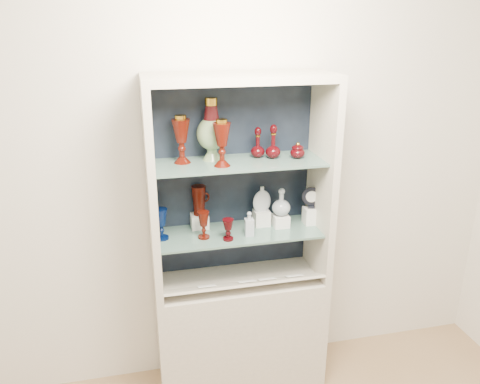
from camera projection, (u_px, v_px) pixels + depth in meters
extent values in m
cube|color=silver|center=(232.00, 164.00, 2.76)|extent=(3.50, 0.02, 2.80)
cube|color=#BEB4A0|center=(240.00, 331.00, 2.91)|extent=(1.00, 0.40, 0.75)
cube|color=black|center=(233.00, 177.00, 2.75)|extent=(0.98, 0.02, 1.15)
cube|color=#BEB4A0|center=(152.00, 194.00, 2.48)|extent=(0.04, 0.40, 1.15)
cube|color=#BEB4A0|center=(322.00, 182.00, 2.68)|extent=(0.04, 0.40, 1.15)
cube|color=#BEB4A0|center=(240.00, 78.00, 2.38)|extent=(1.00, 0.40, 0.04)
cube|color=slate|center=(239.00, 232.00, 2.69)|extent=(0.92, 0.34, 0.01)
cube|color=slate|center=(239.00, 163.00, 2.55)|extent=(0.92, 0.34, 0.01)
cube|color=#BEB4A0|center=(244.00, 284.00, 2.67)|extent=(0.92, 0.17, 0.09)
cube|color=white|center=(294.00, 276.00, 2.72)|extent=(0.10, 0.06, 0.03)
cube|color=white|center=(207.00, 286.00, 2.62)|extent=(0.10, 0.06, 0.03)
cube|color=white|center=(247.00, 281.00, 2.66)|extent=(0.10, 0.06, 0.03)
cube|color=white|center=(267.00, 279.00, 2.69)|extent=(0.10, 0.06, 0.03)
cube|color=silver|center=(200.00, 221.00, 2.74)|extent=(0.10, 0.10, 0.08)
cube|color=silver|center=(262.00, 218.00, 2.77)|extent=(0.09, 0.09, 0.09)
cube|color=silver|center=(281.00, 221.00, 2.75)|extent=(0.09, 0.09, 0.07)
cube|color=silver|center=(310.00, 216.00, 2.79)|extent=(0.08, 0.08, 0.10)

